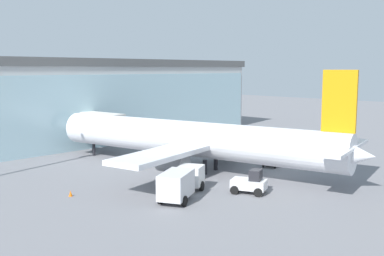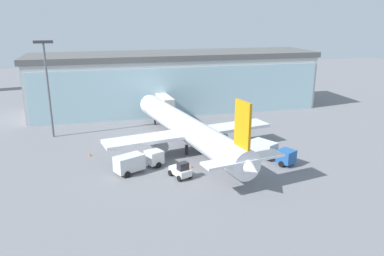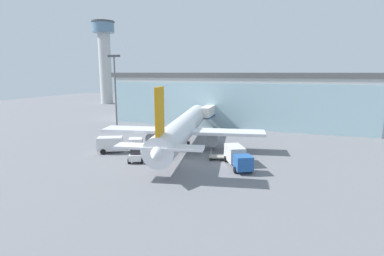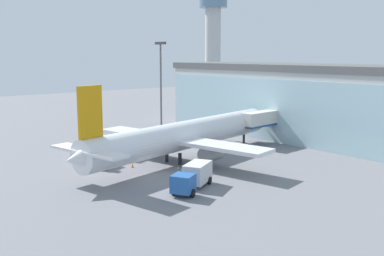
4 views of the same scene
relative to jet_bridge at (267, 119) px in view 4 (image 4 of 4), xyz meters
The scene contains 12 objects.
ground 28.25m from the jet_bridge, 80.62° to the right, with size 240.00×240.00×0.00m, color slate.
terminal_building 10.41m from the jet_bridge, 63.23° to the left, with size 65.57×16.28×13.14m.
jet_bridge is the anchor object (origin of this frame).
control_tower 73.23m from the jet_bridge, 145.75° to the left, with size 9.36×9.36×33.98m.
apron_light_mast 23.22m from the jet_bridge, 162.10° to the right, with size 3.20×0.40×17.23m.
airplane 18.96m from the jet_bridge, 86.32° to the right, with size 28.33×40.04×11.51m.
catering_truck 27.28m from the jet_bridge, 106.39° to the right, with size 7.50×5.27×2.65m.
fuel_truck 29.41m from the jet_bridge, 64.59° to the right, with size 5.45×7.45×2.65m.
baggage_cart 26.23m from the jet_bridge, 69.34° to the right, with size 3.14×2.32×1.50m.
pushback_tug 29.83m from the jet_bridge, 94.07° to the right, with size 3.15×3.65×2.30m.
safety_cone_nose 26.96m from the jet_bridge, 89.86° to the right, with size 0.36×0.36×0.55m, color orange.
safety_cone_wingtip 23.87m from the jet_bridge, 128.07° to the right, with size 0.36×0.36×0.55m, color orange.
Camera 4 is at (45.63, -29.61, 14.98)m, focal length 42.00 mm.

